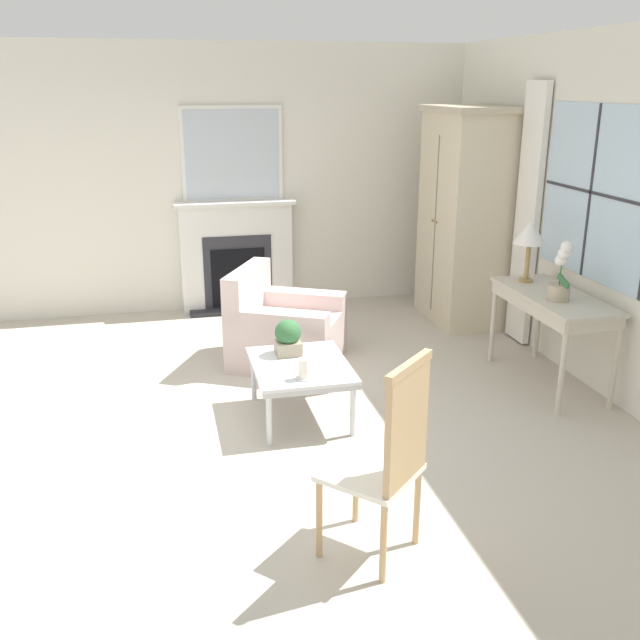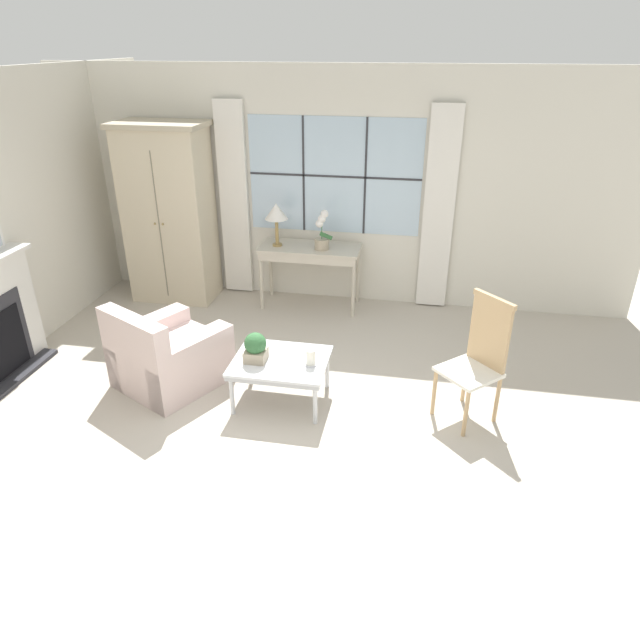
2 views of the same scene
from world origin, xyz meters
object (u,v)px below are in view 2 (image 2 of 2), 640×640
Objects in this scene: table_lamp at (276,213)px; pillar_candle at (311,358)px; side_chair_wooden at (480,353)px; potted_plant_small at (255,347)px; armoire at (169,214)px; coffee_table at (281,364)px; armchair_upholstered at (169,358)px; console_table at (310,253)px; potted_orchid at (322,234)px.

pillar_candle is (0.85, -2.12, -0.68)m from table_lamp.
potted_plant_small is at bearing -175.42° from side_chair_wooden.
armoire is 2.55× the size of coffee_table.
armchair_upholstered is 0.97m from potted_plant_small.
armchair_upholstered is at bearing -106.04° from table_lamp.
armoire reaches higher than console_table.
side_chair_wooden is at bearing 3.47° from coffee_table.
potted_orchid is at bearing -20.88° from console_table.
armchair_upholstered is at bearing 171.89° from potted_plant_small.
coffee_table is at bearing -85.64° from console_table.
console_table is at bearing 94.36° from coffee_table.
armchair_upholstered reaches higher than potted_plant_small.
coffee_table is (1.14, -0.08, 0.10)m from armchair_upholstered.
pillar_candle is (2.21, -2.13, -0.59)m from armoire.
potted_orchid is 2.17m from pillar_candle.
table_lamp is at bearing 99.22° from potted_plant_small.
potted_orchid is 2.14m from coffee_table.
console_table is at bearing 5.52° from table_lamp.
armoire is 1.81m from console_table.
armchair_upholstered is at bearing -68.60° from armoire.
console_table reaches higher than potted_plant_small.
potted_orchid reaches higher than armchair_upholstered.
potted_orchid is (1.92, -0.03, -0.13)m from armoire.
table_lamp reaches higher than pillar_candle.
potted_orchid is 0.56× the size of coffee_table.
coffee_table is at bearing -4.06° from armchair_upholstered.
pillar_candle is (0.29, -2.10, -0.46)m from potted_orchid.
armchair_upholstered is (-0.97, -2.04, -0.41)m from console_table.
armchair_upholstered reaches higher than console_table.
armoire reaches higher than coffee_table.
table_lamp is 0.61× the size of coffee_table.
armoire is at bearing 151.47° from side_chair_wooden.
armchair_upholstered is at bearing -115.51° from console_table.
armoire is 13.47× the size of pillar_candle.
console_table is 4.47× the size of potted_plant_small.
table_lamp is at bearing 105.04° from coffee_table.
coffee_table is (1.92, -2.09, -0.71)m from armoire.
side_chair_wooden is (2.29, -1.98, -0.56)m from table_lamp.
armchair_upholstered is 1.14m from coffee_table.
console_table is 0.32m from potted_orchid.
table_lamp reaches higher than armchair_upholstered.
potted_orchid is 2.94× the size of pillar_candle.
potted_plant_small is at bearing -95.65° from potted_orchid.
potted_orchid reaches higher than console_table.
potted_plant_small is 0.50m from pillar_candle.
table_lamp is (-0.40, -0.04, 0.50)m from console_table.
coffee_table is 0.31m from pillar_candle.
table_lamp is 1.91× the size of potted_plant_small.
potted_orchid is at bearing 90.13° from coffee_table.
coffee_table is 0.28m from potted_plant_small.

